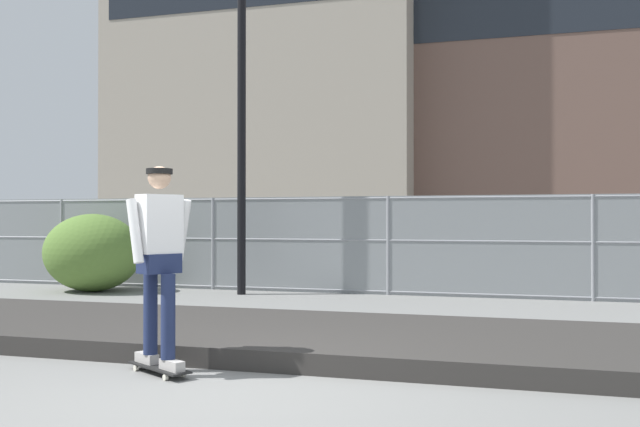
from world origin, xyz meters
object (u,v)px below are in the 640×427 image
parked_car_mid (495,245)px  shrub_left (92,253)px  skateboard (159,368)px  parked_car_near (242,243)px  skater (159,252)px  street_lamp (242,71)px

parked_car_mid → shrub_left: bearing=-150.3°
skateboard → shrub_left: bearing=129.0°
skateboard → parked_car_near: 10.64m
skater → street_lamp: bearing=106.4°
parked_car_near → shrub_left: 4.27m
skateboard → parked_car_mid: size_ratio=0.18×
skateboard → street_lamp: bearing=106.4°
skater → shrub_left: (-4.88, 6.04, -0.36)m
street_lamp → skater: bearing=-73.6°
parked_car_near → shrub_left: (-1.47, -4.01, -0.08)m
parked_car_near → shrub_left: parked_car_near is taller
skater → shrub_left: skater is taller
street_lamp → parked_car_near: street_lamp is taller
skateboard → skater: skater is taller
street_lamp → shrub_left: bearing=-173.6°
parked_car_near → shrub_left: size_ratio=2.30×
skateboard → shrub_left: 7.80m
skateboard → parked_car_near: bearing=108.7°
parked_car_mid → parked_car_near: bearing=-177.5°
skateboard → street_lamp: 7.84m
parked_car_near → parked_car_mid: bearing=2.5°
skateboard → shrub_left: (-4.88, 6.04, 0.70)m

